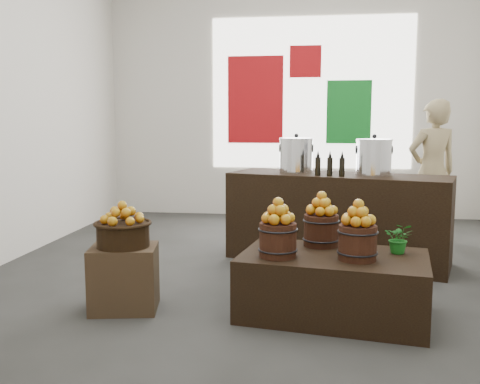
# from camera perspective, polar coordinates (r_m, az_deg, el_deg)

# --- Properties ---
(ground) EXTENTS (7.00, 7.00, 0.00)m
(ground) POSITION_cam_1_polar(r_m,az_deg,el_deg) (5.53, 4.10, -8.74)
(ground) COLOR #373734
(ground) RESTS_ON ground
(back_wall) EXTENTS (6.00, 0.04, 4.00)m
(back_wall) POSITION_cam_1_polar(r_m,az_deg,el_deg) (8.82, 5.62, 10.42)
(back_wall) COLOR silver
(back_wall) RESTS_ON ground
(back_opening) EXTENTS (3.20, 0.02, 2.40)m
(back_opening) POSITION_cam_1_polar(r_m,az_deg,el_deg) (8.79, 7.60, 10.40)
(back_opening) COLOR white
(back_opening) RESTS_ON back_wall
(deco_red_left) EXTENTS (0.90, 0.04, 1.40)m
(deco_red_left) POSITION_cam_1_polar(r_m,az_deg,el_deg) (8.82, 1.65, 9.80)
(deco_red_left) COLOR #B00D12
(deco_red_left) RESTS_ON back_wall
(deco_green_right) EXTENTS (0.70, 0.04, 1.00)m
(deco_green_right) POSITION_cam_1_polar(r_m,az_deg,el_deg) (8.79, 11.52, 8.36)
(deco_green_right) COLOR #127723
(deco_green_right) RESTS_ON back_wall
(deco_red_upper) EXTENTS (0.50, 0.04, 0.50)m
(deco_red_upper) POSITION_cam_1_polar(r_m,az_deg,el_deg) (8.82, 6.99, 13.65)
(deco_red_upper) COLOR #B00D12
(deco_red_upper) RESTS_ON back_wall
(crate) EXTENTS (0.60, 0.52, 0.53)m
(crate) POSITION_cam_1_polar(r_m,az_deg,el_deg) (4.56, -12.24, -8.96)
(crate) COLOR #452F20
(crate) RESTS_ON ground
(wicker_basket) EXTENTS (0.43, 0.43, 0.19)m
(wicker_basket) POSITION_cam_1_polar(r_m,az_deg,el_deg) (4.47, -12.37, -4.49)
(wicker_basket) COLOR black
(wicker_basket) RESTS_ON crate
(apples_in_basket) EXTENTS (0.33, 0.33, 0.18)m
(apples_in_basket) POSITION_cam_1_polar(r_m,az_deg,el_deg) (4.43, -12.44, -2.14)
(apples_in_basket) COLOR #9B0605
(apples_in_basket) RESTS_ON wicker_basket
(display_table) EXTENTS (1.57, 1.11, 0.50)m
(display_table) POSITION_cam_1_polar(r_m,az_deg,el_deg) (4.39, 9.91, -9.75)
(display_table) COLOR black
(display_table) RESTS_ON ground
(apple_bucket_front_left) EXTENTS (0.29, 0.29, 0.27)m
(apple_bucket_front_left) POSITION_cam_1_polar(r_m,az_deg,el_deg) (4.17, 4.05, -5.13)
(apple_bucket_front_left) COLOR #3C1C10
(apple_bucket_front_left) RESTS_ON display_table
(apples_in_bucket_front_left) EXTENTS (0.22, 0.22, 0.19)m
(apples_in_bucket_front_left) POSITION_cam_1_polar(r_m,az_deg,el_deg) (4.13, 4.08, -2.01)
(apples_in_bucket_front_left) COLOR #9B0605
(apples_in_bucket_front_left) RESTS_ON apple_bucket_front_left
(apple_bucket_front_right) EXTENTS (0.29, 0.29, 0.27)m
(apple_bucket_front_right) POSITION_cam_1_polar(r_m,az_deg,el_deg) (4.17, 12.42, -5.30)
(apple_bucket_front_right) COLOR #3C1C10
(apple_bucket_front_right) RESTS_ON display_table
(apples_in_bucket_front_right) EXTENTS (0.22, 0.22, 0.19)m
(apples_in_bucket_front_right) POSITION_cam_1_polar(r_m,az_deg,el_deg) (4.12, 12.51, -2.18)
(apples_in_bucket_front_right) COLOR #9B0605
(apples_in_bucket_front_right) RESTS_ON apple_bucket_front_right
(apple_bucket_rear) EXTENTS (0.29, 0.29, 0.27)m
(apple_bucket_rear) POSITION_cam_1_polar(r_m,az_deg,el_deg) (4.57, 8.64, -4.08)
(apple_bucket_rear) COLOR #3C1C10
(apple_bucket_rear) RESTS_ON display_table
(apples_in_bucket_rear) EXTENTS (0.22, 0.22, 0.19)m
(apples_in_bucket_rear) POSITION_cam_1_polar(r_m,az_deg,el_deg) (4.53, 8.69, -1.23)
(apples_in_bucket_rear) COLOR #9B0605
(apples_in_bucket_rear) RESTS_ON apple_bucket_rear
(herb_garnish_right) EXTENTS (0.26, 0.24, 0.25)m
(herb_garnish_right) POSITION_cam_1_polar(r_m,az_deg,el_deg) (4.45, 16.63, -4.74)
(herb_garnish_right) COLOR #16681A
(herb_garnish_right) RESTS_ON display_table
(herb_garnish_left) EXTENTS (0.17, 0.15, 0.27)m
(herb_garnish_left) POSITION_cam_1_polar(r_m,az_deg,el_deg) (4.58, 3.14, -3.99)
(herb_garnish_left) COLOR #16681A
(herb_garnish_left) RESTS_ON display_table
(counter) EXTENTS (2.50, 1.42, 0.97)m
(counter) POSITION_cam_1_polar(r_m,az_deg,el_deg) (6.02, 10.32, -2.74)
(counter) COLOR black
(counter) RESTS_ON ground
(stock_pot_left) EXTENTS (0.37, 0.37, 0.37)m
(stock_pot_left) POSITION_cam_1_polar(r_m,az_deg,el_deg) (6.07, 6.00, 3.81)
(stock_pot_left) COLOR silver
(stock_pot_left) RESTS_ON counter
(stock_pot_center) EXTENTS (0.37, 0.37, 0.37)m
(stock_pot_center) POSITION_cam_1_polar(r_m,az_deg,el_deg) (5.85, 14.08, 3.50)
(stock_pot_center) COLOR silver
(stock_pot_center) RESTS_ON counter
(oil_cruets) EXTENTS (0.27, 0.14, 0.27)m
(oil_cruets) POSITION_cam_1_polar(r_m,az_deg,el_deg) (5.71, 9.87, 3.02)
(oil_cruets) COLOR black
(oil_cruets) RESTS_ON counter
(shopper) EXTENTS (0.77, 0.63, 1.83)m
(shopper) POSITION_cam_1_polar(r_m,az_deg,el_deg) (7.27, 19.80, 2.09)
(shopper) COLOR #9A885E
(shopper) RESTS_ON ground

